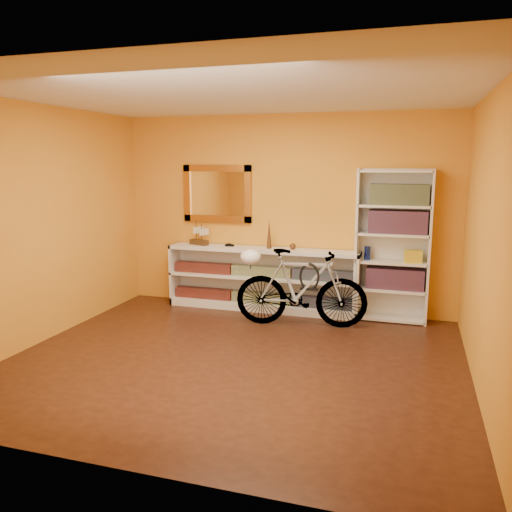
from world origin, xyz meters
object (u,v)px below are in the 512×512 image
(console_unit, at_px, (262,279))
(bookcase, at_px, (392,246))
(bicycle, at_px, (301,288))
(helmet, at_px, (251,257))

(console_unit, distance_m, bookcase, 1.76)
(console_unit, height_order, bicycle, bicycle)
(bookcase, relative_size, helmet, 7.45)
(console_unit, height_order, helmet, helmet)
(console_unit, bearing_deg, bicycle, -39.61)
(console_unit, relative_size, helmet, 10.20)
(helmet, bearing_deg, console_unit, 93.83)
(bicycle, bearing_deg, bookcase, -69.13)
(helmet, bearing_deg, bicycle, 8.18)
(helmet, bearing_deg, bookcase, 21.85)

